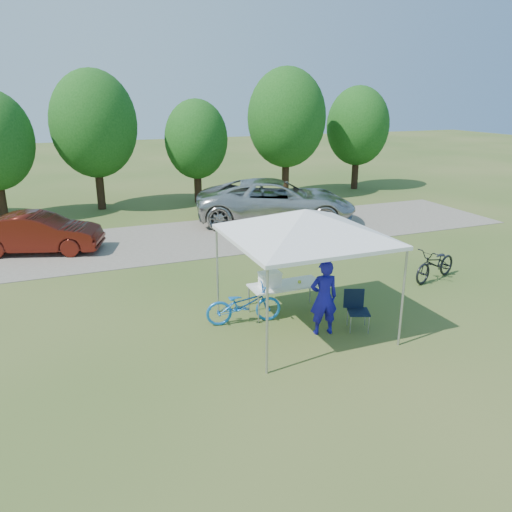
{
  "coord_description": "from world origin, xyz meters",
  "views": [
    {
      "loc": [
        -4.75,
        -9.1,
        5.03
      ],
      "look_at": [
        -0.32,
        2.0,
        1.13
      ],
      "focal_mm": 35.0,
      "sensor_mm": 36.0,
      "label": 1
    }
  ],
  "objects_px": {
    "folding_chair": "(356,306)",
    "minivan": "(276,201)",
    "cooler": "(270,279)",
    "bike_blue": "(244,304)",
    "bike_dark": "(436,264)",
    "folding_table": "(286,286)",
    "cyclist": "(324,298)",
    "sedan": "(39,233)"
  },
  "relations": [
    {
      "from": "bike_dark",
      "to": "sedan",
      "type": "xyz_separation_m",
      "value": [
        -10.39,
        6.87,
        0.2
      ]
    },
    {
      "from": "minivan",
      "to": "sedan",
      "type": "relative_size",
      "value": 1.59
    },
    {
      "from": "cyclist",
      "to": "sedan",
      "type": "xyz_separation_m",
      "value": [
        -5.82,
        8.61,
        -0.17
      ]
    },
    {
      "from": "sedan",
      "to": "bike_dark",
      "type": "bearing_deg",
      "value": -105.86
    },
    {
      "from": "bike_blue",
      "to": "minivan",
      "type": "relative_size",
      "value": 0.27
    },
    {
      "from": "cooler",
      "to": "minivan",
      "type": "bearing_deg",
      "value": 65.04
    },
    {
      "from": "cyclist",
      "to": "bike_blue",
      "type": "xyz_separation_m",
      "value": [
        -1.43,
        1.13,
        -0.39
      ]
    },
    {
      "from": "cooler",
      "to": "folding_table",
      "type": "bearing_deg",
      "value": -0.0
    },
    {
      "from": "bike_dark",
      "to": "sedan",
      "type": "distance_m",
      "value": 12.46
    },
    {
      "from": "minivan",
      "to": "folding_table",
      "type": "bearing_deg",
      "value": 179.08
    },
    {
      "from": "bike_dark",
      "to": "cooler",
      "type": "bearing_deg",
      "value": -103.1
    },
    {
      "from": "folding_chair",
      "to": "minivan",
      "type": "bearing_deg",
      "value": 98.82
    },
    {
      "from": "cooler",
      "to": "bike_dark",
      "type": "height_order",
      "value": "cooler"
    },
    {
      "from": "cooler",
      "to": "minivan",
      "type": "distance_m",
      "value": 8.87
    },
    {
      "from": "bike_blue",
      "to": "sedan",
      "type": "bearing_deg",
      "value": 38.92
    },
    {
      "from": "bike_blue",
      "to": "sedan",
      "type": "relative_size",
      "value": 0.44
    },
    {
      "from": "folding_table",
      "to": "sedan",
      "type": "relative_size",
      "value": 0.44
    },
    {
      "from": "bike_dark",
      "to": "sedan",
      "type": "bearing_deg",
      "value": -141.19
    },
    {
      "from": "bike_dark",
      "to": "folding_table",
      "type": "bearing_deg",
      "value": -102.71
    },
    {
      "from": "bike_blue",
      "to": "sedan",
      "type": "xyz_separation_m",
      "value": [
        -4.39,
        7.48,
        0.22
      ]
    },
    {
      "from": "cooler",
      "to": "sedan",
      "type": "relative_size",
      "value": 0.12
    },
    {
      "from": "folding_table",
      "to": "bike_dark",
      "type": "relative_size",
      "value": 0.97
    },
    {
      "from": "folding_table",
      "to": "minivan",
      "type": "distance_m",
      "value": 8.7
    },
    {
      "from": "bike_blue",
      "to": "folding_chair",
      "type": "bearing_deg",
      "value": -108.74
    },
    {
      "from": "folding_chair",
      "to": "minivan",
      "type": "distance_m",
      "value": 9.65
    },
    {
      "from": "cyclist",
      "to": "minivan",
      "type": "xyz_separation_m",
      "value": [
        3.04,
        9.36,
        0.06
      ]
    },
    {
      "from": "cyclist",
      "to": "bike_blue",
      "type": "distance_m",
      "value": 1.86
    },
    {
      "from": "cooler",
      "to": "folding_chair",
      "type": "bearing_deg",
      "value": -41.49
    },
    {
      "from": "bike_blue",
      "to": "bike_dark",
      "type": "distance_m",
      "value": 6.03
    },
    {
      "from": "minivan",
      "to": "sedan",
      "type": "xyz_separation_m",
      "value": [
        -8.86,
        -0.74,
        -0.22
      ]
    },
    {
      "from": "bike_blue",
      "to": "cooler",
      "type": "bearing_deg",
      "value": -67.11
    },
    {
      "from": "folding_table",
      "to": "bike_dark",
      "type": "bearing_deg",
      "value": 5.01
    },
    {
      "from": "cyclist",
      "to": "minivan",
      "type": "relative_size",
      "value": 0.27
    },
    {
      "from": "folding_chair",
      "to": "bike_blue",
      "type": "distance_m",
      "value": 2.53
    },
    {
      "from": "bike_dark",
      "to": "bike_blue",
      "type": "bearing_deg",
      "value": -101.89
    },
    {
      "from": "folding_table",
      "to": "cooler",
      "type": "relative_size",
      "value": 3.53
    },
    {
      "from": "cyclist",
      "to": "bike_blue",
      "type": "height_order",
      "value": "cyclist"
    },
    {
      "from": "folding_chair",
      "to": "cooler",
      "type": "distance_m",
      "value": 2.07
    },
    {
      "from": "folding_table",
      "to": "minivan",
      "type": "xyz_separation_m",
      "value": [
        3.33,
        8.04,
        0.22
      ]
    },
    {
      "from": "folding_table",
      "to": "cyclist",
      "type": "distance_m",
      "value": 1.36
    },
    {
      "from": "cooler",
      "to": "bike_blue",
      "type": "xyz_separation_m",
      "value": [
        -0.73,
        -0.19,
        -0.44
      ]
    },
    {
      "from": "folding_chair",
      "to": "minivan",
      "type": "height_order",
      "value": "minivan"
    }
  ]
}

